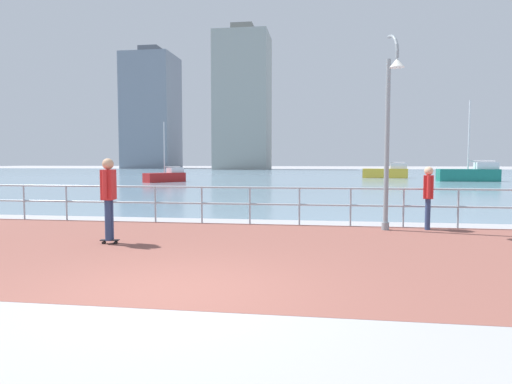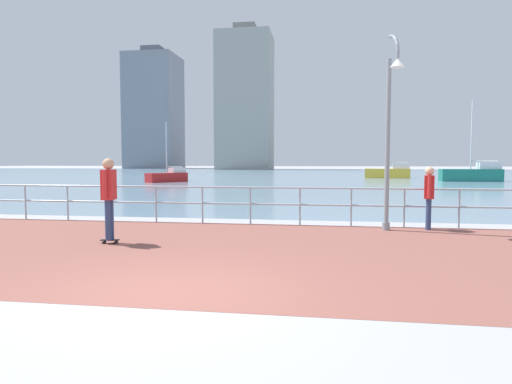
{
  "view_description": "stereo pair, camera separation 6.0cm",
  "coord_description": "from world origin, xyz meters",
  "views": [
    {
      "loc": [
        2.0,
        -5.72,
        1.78
      ],
      "look_at": [
        0.57,
        4.04,
        1.1
      ],
      "focal_mm": 31.42,
      "sensor_mm": 36.0,
      "label": 1
    },
    {
      "loc": [
        2.06,
        -5.71,
        1.78
      ],
      "look_at": [
        0.57,
        4.04,
        1.1
      ],
      "focal_mm": 31.42,
      "sensor_mm": 36.0,
      "label": 2
    }
  ],
  "objects": [
    {
      "name": "ground",
      "position": [
        0.0,
        40.0,
        0.0
      ],
      "size": [
        220.0,
        220.0,
        0.0
      ],
      "primitive_type": "plane",
      "color": "#9E9EA3"
    },
    {
      "name": "waterfront_railing",
      "position": [
        -0.0,
        6.73,
        0.74
      ],
      "size": [
        25.25,
        0.06,
        1.07
      ],
      "color": "#9EADB7",
      "rests_on": "ground"
    },
    {
      "name": "brick_paving",
      "position": [
        0.0,
        3.03,
        0.0
      ],
      "size": [
        28.0,
        7.41,
        0.01
      ],
      "primitive_type": "cube",
      "color": "brown",
      "rests_on": "ground"
    },
    {
      "name": "lamppost",
      "position": [
        3.69,
        5.97,
        2.73
      ],
      "size": [
        0.4,
        0.81,
        4.94
      ],
      "color": "gray",
      "rests_on": "ground"
    },
    {
      "name": "tower_concrete",
      "position": [
        -15.01,
        90.73,
        14.6
      ],
      "size": [
        11.46,
        10.44,
        30.86
      ],
      "color": "#939993",
      "rests_on": "ground"
    },
    {
      "name": "sailboat_red",
      "position": [
        14.96,
        36.05,
        0.67
      ],
      "size": [
        5.03,
        1.57,
        7.06
      ],
      "color": "#197266",
      "rests_on": "ground"
    },
    {
      "name": "skateboarder",
      "position": [
        -2.51,
        3.27,
        1.12
      ],
      "size": [
        0.41,
        0.56,
        1.84
      ],
      "color": "black",
      "rests_on": "ground"
    },
    {
      "name": "sailboat_blue",
      "position": [
        -11.14,
        30.93,
        0.49
      ],
      "size": [
        3.05,
        3.59,
        5.09
      ],
      "color": "#B21E1E",
      "rests_on": "ground"
    },
    {
      "name": "sailboat_yellow",
      "position": [
        8.8,
        43.03,
        0.61
      ],
      "size": [
        4.7,
        1.95,
        6.42
      ],
      "color": "gold",
      "rests_on": "ground"
    },
    {
      "name": "bystander",
      "position": [
        4.75,
        6.38,
        0.96
      ],
      "size": [
        0.3,
        0.56,
        1.64
      ],
      "color": "navy",
      "rests_on": "ground"
    },
    {
      "name": "tower_beige",
      "position": [
        -39.57,
        100.55,
        13.91
      ],
      "size": [
        11.9,
        11.75,
        29.48
      ],
      "color": "slate",
      "rests_on": "ground"
    },
    {
      "name": "harbor_water",
      "position": [
        0.0,
        51.73,
        0.0
      ],
      "size": [
        180.0,
        88.0,
        0.0
      ],
      "primitive_type": "cube",
      "color": "#6B899E",
      "rests_on": "ground"
    }
  ]
}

